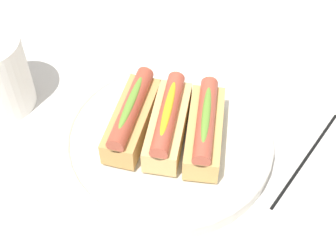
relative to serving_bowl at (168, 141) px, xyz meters
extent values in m
plane|color=beige|center=(0.01, -0.01, -0.02)|extent=(2.40, 2.40, 0.00)
cylinder|color=silver|center=(0.00, 0.00, 0.00)|extent=(0.32, 0.32, 0.03)
torus|color=silver|center=(0.00, 0.00, 0.01)|extent=(0.32, 0.32, 0.01)
cube|color=tan|center=(0.00, -0.05, 0.04)|extent=(0.15, 0.06, 0.04)
cylinder|color=#B24C38|center=(0.00, -0.05, 0.06)|extent=(0.15, 0.04, 0.03)
ellipsoid|color=olive|center=(0.00, -0.05, 0.07)|extent=(0.11, 0.02, 0.01)
cube|color=#DBB270|center=(0.00, 0.00, 0.04)|extent=(0.15, 0.05, 0.04)
cylinder|color=#B24C38|center=(0.00, 0.00, 0.06)|extent=(0.15, 0.03, 0.03)
ellipsoid|color=gold|center=(0.00, 0.00, 0.07)|extent=(0.11, 0.01, 0.01)
cube|color=tan|center=(0.00, 0.05, 0.04)|extent=(0.15, 0.06, 0.04)
cylinder|color=#A84733|center=(0.00, 0.05, 0.06)|extent=(0.15, 0.03, 0.03)
ellipsoid|color=olive|center=(0.00, 0.05, 0.07)|extent=(0.11, 0.02, 0.01)
cylinder|color=black|center=(0.02, -0.21, -0.02)|extent=(0.20, 0.10, 0.01)
camera|label=1|loc=(-0.47, -0.09, 0.61)|focal=53.62mm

